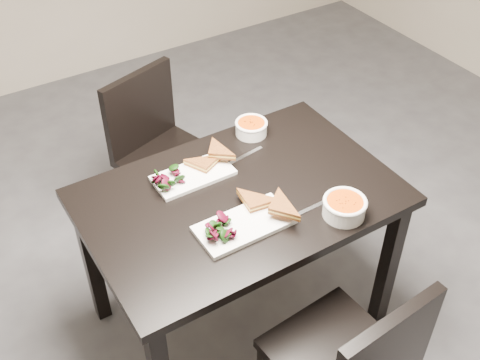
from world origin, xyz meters
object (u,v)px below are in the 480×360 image
(plate_far, at_px, (193,175))
(table, at_px, (240,212))
(chair_far, at_px, (158,145))
(soup_bowl_near, at_px, (344,206))
(plate_near, at_px, (244,225))
(soup_bowl_far, at_px, (251,127))

(plate_far, bearing_deg, table, -60.41)
(chair_far, distance_m, plate_far, 0.66)
(chair_far, xyz_separation_m, soup_bowl_near, (0.26, -1.08, 0.31))
(plate_near, relative_size, soup_bowl_far, 2.48)
(soup_bowl_near, relative_size, plate_far, 0.51)
(table, relative_size, plate_near, 3.40)
(plate_near, xyz_separation_m, plate_far, (-0.02, 0.35, -0.00))
(plate_far, bearing_deg, soup_bowl_near, -52.72)
(table, xyz_separation_m, chair_far, (0.00, 0.78, -0.17))
(table, height_order, soup_bowl_far, soup_bowl_far)
(soup_bowl_near, relative_size, soup_bowl_far, 1.15)
(plate_far, xyz_separation_m, soup_bowl_far, (0.36, 0.12, 0.03))
(plate_near, relative_size, soup_bowl_near, 2.15)
(chair_far, relative_size, plate_near, 2.41)
(table, bearing_deg, plate_far, 119.59)
(chair_far, bearing_deg, table, -107.85)
(soup_bowl_near, height_order, plate_far, soup_bowl_near)
(plate_near, xyz_separation_m, soup_bowl_far, (0.33, 0.47, 0.03))
(soup_bowl_far, bearing_deg, soup_bowl_near, -88.60)
(chair_far, height_order, plate_near, chair_far)
(table, xyz_separation_m, soup_bowl_far, (0.25, 0.31, 0.13))
(chair_far, relative_size, plate_far, 2.66)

